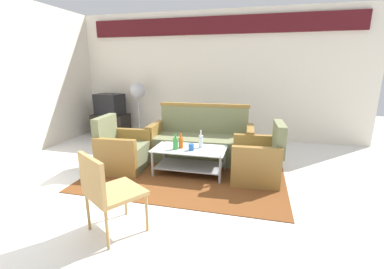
# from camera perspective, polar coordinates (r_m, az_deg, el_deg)

# --- Properties ---
(ground_plane) EXTENTS (14.00, 14.00, 0.00)m
(ground_plane) POSITION_cam_1_polar(r_m,az_deg,el_deg) (3.54, -3.04, -12.86)
(ground_plane) COLOR white
(wall_back) EXTENTS (6.52, 0.19, 2.80)m
(wall_back) POSITION_cam_1_polar(r_m,az_deg,el_deg) (6.13, 5.39, 13.01)
(wall_back) COLOR silver
(wall_back) RESTS_ON ground
(rug) EXTENTS (2.95, 2.17, 0.01)m
(rug) POSITION_cam_1_polar(r_m,az_deg,el_deg) (4.22, -1.02, -8.10)
(rug) COLOR brown
(rug) RESTS_ON ground
(couch) EXTENTS (1.82, 0.80, 0.96)m
(couch) POSITION_cam_1_polar(r_m,az_deg,el_deg) (4.73, 2.04, -1.61)
(couch) COLOR #6B704C
(couch) RESTS_ON rug
(armchair_left) EXTENTS (0.74, 0.80, 0.85)m
(armchair_left) POSITION_cam_1_polar(r_m,az_deg,el_deg) (4.43, -14.74, -3.59)
(armchair_left) COLOR #6B704C
(armchair_left) RESTS_ON rug
(armchair_right) EXTENTS (0.74, 0.79, 0.85)m
(armchair_right) POSITION_cam_1_polar(r_m,az_deg,el_deg) (4.00, 13.91, -5.47)
(armchair_right) COLOR #6B704C
(armchair_right) RESTS_ON rug
(coffee_table) EXTENTS (1.10, 0.60, 0.40)m
(coffee_table) POSITION_cam_1_polar(r_m,az_deg,el_deg) (4.09, -0.52, -4.84)
(coffee_table) COLOR silver
(coffee_table) RESTS_ON rug
(bottle_orange) EXTENTS (0.07, 0.07, 0.23)m
(bottle_orange) POSITION_cam_1_polar(r_m,az_deg,el_deg) (4.04, -2.40, -1.70)
(bottle_orange) COLOR #D85919
(bottle_orange) RESTS_ON coffee_table
(bottle_clear) EXTENTS (0.06, 0.06, 0.28)m
(bottle_clear) POSITION_cam_1_polar(r_m,az_deg,el_deg) (4.05, 1.92, -1.43)
(bottle_clear) COLOR silver
(bottle_clear) RESTS_ON coffee_table
(bottle_green) EXTENTS (0.08, 0.08, 0.24)m
(bottle_green) POSITION_cam_1_polar(r_m,az_deg,el_deg) (3.98, -3.56, -1.94)
(bottle_green) COLOR #2D8C38
(bottle_green) RESTS_ON coffee_table
(cup) EXTENTS (0.08, 0.08, 0.10)m
(cup) POSITION_cam_1_polar(r_m,az_deg,el_deg) (3.93, -0.18, -2.73)
(cup) COLOR #2659A5
(cup) RESTS_ON coffee_table
(tv_stand) EXTENTS (0.80, 0.50, 0.52)m
(tv_stand) POSITION_cam_1_polar(r_m,az_deg,el_deg) (6.65, -16.98, 1.98)
(tv_stand) COLOR black
(tv_stand) RESTS_ON ground
(television) EXTENTS (0.66, 0.52, 0.48)m
(television) POSITION_cam_1_polar(r_m,az_deg,el_deg) (6.56, -17.29, 6.25)
(television) COLOR black
(television) RESTS_ON tv_stand
(pedestal_fan) EXTENTS (0.36, 0.36, 1.27)m
(pedestal_fan) POSITION_cam_1_polar(r_m,az_deg,el_deg) (6.24, -11.61, 8.56)
(pedestal_fan) COLOR #2D2D33
(pedestal_fan) RESTS_ON ground
(wicker_chair) EXTENTS (0.66, 0.66, 0.84)m
(wicker_chair) POSITION_cam_1_polar(r_m,az_deg,el_deg) (2.70, -17.95, -10.94)
(wicker_chair) COLOR #AD844C
(wicker_chair) RESTS_ON ground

